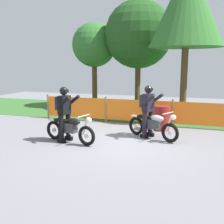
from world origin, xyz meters
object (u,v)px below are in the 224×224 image
at_px(motorcycle_lead, 153,125).
at_px(rider_trailing, 64,111).
at_px(rider_lead, 148,108).
at_px(motorcycle_trailing, 70,128).
at_px(oil_drum, 161,118).

relative_size(motorcycle_lead, rider_trailing, 1.05).
bearing_deg(rider_lead, rider_trailing, -124.99).
bearing_deg(motorcycle_trailing, oil_drum, 59.47).
relative_size(rider_lead, oil_drum, 1.92).
xyz_separation_m(motorcycle_lead, oil_drum, (0.11, 1.22, -0.00)).
bearing_deg(oil_drum, motorcycle_trailing, -134.84).
bearing_deg(motorcycle_lead, rider_trailing, -128.52).
bearing_deg(motorcycle_trailing, rider_trailing, -179.49).
height_order(rider_lead, rider_trailing, same).
distance_m(motorcycle_trailing, rider_trailing, 0.56).
relative_size(motorcycle_lead, rider_lead, 1.05).
height_order(motorcycle_trailing, oil_drum, motorcycle_trailing).
bearing_deg(rider_trailing, motorcycle_trailing, 0.51).
xyz_separation_m(rider_lead, rider_trailing, (-2.33, -1.26, 0.00)).
distance_m(motorcycle_lead, motorcycle_trailing, 2.62).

